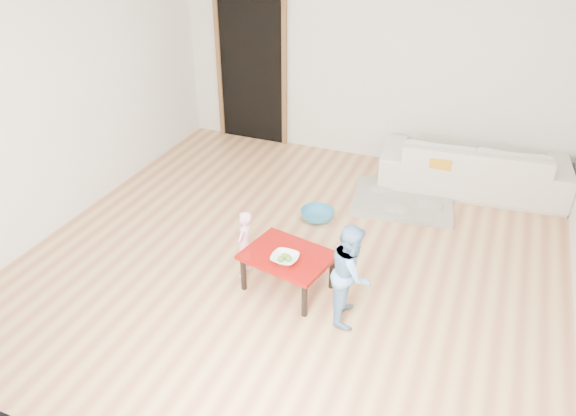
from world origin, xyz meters
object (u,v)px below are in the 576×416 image
Objects in this scene: bowl at (285,258)px; child_blue at (351,273)px; red_table at (288,271)px; basin at (317,215)px; child_pink at (244,244)px; sofa at (473,166)px.

bowl is 0.60m from child_blue.
red_table is 3.19× the size of bowl.
bowl is 1.36m from basin.
red_table is at bearing -83.19° from basin.
bowl is at bearing -81.05° from red_table.
red_table is 0.47m from child_pink.
red_table is 0.24m from bowl.
red_table is at bearing 65.82° from child_blue.
child_pink is at bearing 173.96° from red_table.
sofa is 2.78m from child_blue.
bowl is (0.02, -0.10, 0.21)m from red_table.
sofa is 3.15× the size of child_pink.
child_blue is at bearing -4.26° from bowl.
child_blue is 2.45× the size of basin.
basin is (-0.14, 1.21, -0.13)m from red_table.
bowl is at bearing 66.94° from child_pink.
basin is (-1.45, -1.34, -0.25)m from sofa.
red_table is 1.11× the size of child_pink.
child_pink is at bearing -104.44° from basin.
red_table is (-1.30, -2.54, -0.12)m from sofa.
child_pink reaches higher than sofa.
bowl is at bearing -83.02° from basin.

